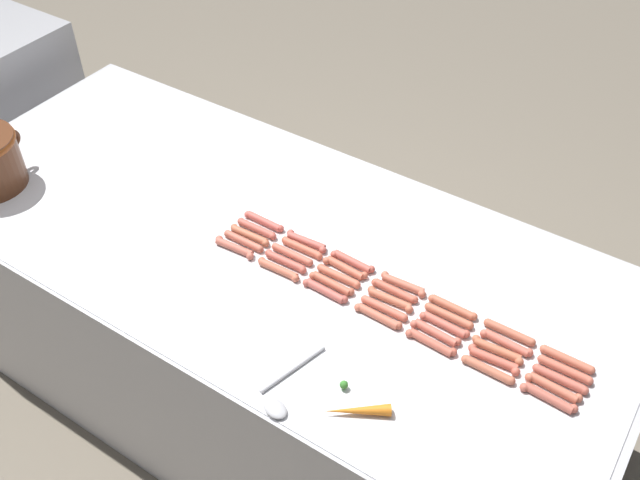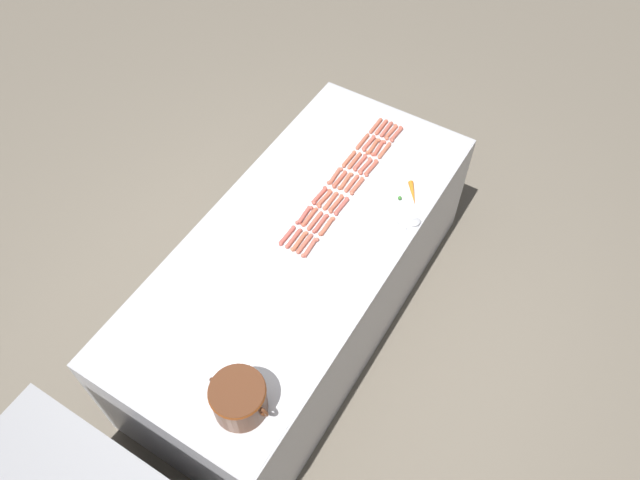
% 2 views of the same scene
% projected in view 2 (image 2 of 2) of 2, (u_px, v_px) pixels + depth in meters
% --- Properties ---
extents(ground_plane, '(20.00, 20.00, 0.00)m').
position_uv_depth(ground_plane, '(302.00, 314.00, 4.03)').
color(ground_plane, '#756B5B').
extents(griddle_counter, '(1.07, 2.42, 0.84)m').
position_uv_depth(griddle_counter, '(301.00, 279.00, 3.69)').
color(griddle_counter, '#BCBCC1').
rests_on(griddle_counter, ground_plane).
extents(hot_dog_0, '(0.03, 0.15, 0.02)m').
position_uv_depth(hot_dog_0, '(396.00, 134.00, 3.82)').
color(hot_dog_0, '#C05E4C').
rests_on(hot_dog_0, griddle_counter).
extents(hot_dog_1, '(0.03, 0.15, 0.02)m').
position_uv_depth(hot_dog_1, '(384.00, 150.00, 3.73)').
color(hot_dog_1, '#C6674B').
rests_on(hot_dog_1, griddle_counter).
extents(hot_dog_2, '(0.03, 0.15, 0.02)m').
position_uv_depth(hot_dog_2, '(371.00, 168.00, 3.65)').
color(hot_dog_2, '#C55D49').
rests_on(hot_dog_2, griddle_counter).
extents(hot_dog_3, '(0.03, 0.15, 0.02)m').
position_uv_depth(hot_dog_3, '(357.00, 186.00, 3.56)').
color(hot_dog_3, '#CB664D').
rests_on(hot_dog_3, griddle_counter).
extents(hot_dog_4, '(0.03, 0.15, 0.02)m').
position_uv_depth(hot_dog_4, '(342.00, 206.00, 3.47)').
color(hot_dog_4, '#C45B4E').
rests_on(hot_dog_4, griddle_counter).
extents(hot_dog_5, '(0.03, 0.15, 0.02)m').
position_uv_depth(hot_dog_5, '(327.00, 226.00, 3.38)').
color(hot_dog_5, '#CD674C').
rests_on(hot_dog_5, griddle_counter).
extents(hot_dog_6, '(0.03, 0.15, 0.02)m').
position_uv_depth(hot_dog_6, '(310.00, 248.00, 3.30)').
color(hot_dog_6, '#C66250').
rests_on(hot_dog_6, griddle_counter).
extents(hot_dog_7, '(0.03, 0.15, 0.02)m').
position_uv_depth(hot_dog_7, '(391.00, 132.00, 3.83)').
color(hot_dog_7, '#C9684E').
rests_on(hot_dog_7, griddle_counter).
extents(hot_dog_8, '(0.03, 0.15, 0.02)m').
position_uv_depth(hot_dog_8, '(379.00, 148.00, 3.74)').
color(hot_dog_8, '#CB5E4B').
rests_on(hot_dog_8, griddle_counter).
extents(hot_dog_9, '(0.03, 0.15, 0.02)m').
position_uv_depth(hot_dog_9, '(365.00, 166.00, 3.66)').
color(hot_dog_9, '#CC6451').
rests_on(hot_dog_9, griddle_counter).
extents(hot_dog_10, '(0.02, 0.15, 0.02)m').
position_uv_depth(hot_dog_10, '(352.00, 183.00, 3.57)').
color(hot_dog_10, '#CD654E').
rests_on(hot_dog_10, griddle_counter).
extents(hot_dog_11, '(0.03, 0.15, 0.02)m').
position_uv_depth(hot_dog_11, '(336.00, 204.00, 3.48)').
color(hot_dog_11, '#C36148').
rests_on(hot_dog_11, griddle_counter).
extents(hot_dog_12, '(0.03, 0.15, 0.02)m').
position_uv_depth(hot_dog_12, '(321.00, 223.00, 3.40)').
color(hot_dog_12, '#BF5A4B').
rests_on(hot_dog_12, griddle_counter).
extents(hot_dog_13, '(0.02, 0.15, 0.02)m').
position_uv_depth(hot_dog_13, '(305.00, 244.00, 3.31)').
color(hot_dog_13, '#C3644F').
rests_on(hot_dog_13, griddle_counter).
extents(hot_dog_14, '(0.02, 0.15, 0.02)m').
position_uv_depth(hot_dog_14, '(386.00, 129.00, 3.84)').
color(hot_dog_14, '#C45F4D').
rests_on(hot_dog_14, griddle_counter).
extents(hot_dog_15, '(0.03, 0.15, 0.02)m').
position_uv_depth(hot_dog_15, '(373.00, 146.00, 3.75)').
color(hot_dog_15, '#C26748').
rests_on(hot_dog_15, griddle_counter).
extents(hot_dog_16, '(0.03, 0.15, 0.02)m').
position_uv_depth(hot_dog_16, '(360.00, 163.00, 3.67)').
color(hot_dog_16, '#C85F4E').
rests_on(hot_dog_16, griddle_counter).
extents(hot_dog_17, '(0.03, 0.15, 0.02)m').
position_uv_depth(hot_dog_17, '(345.00, 181.00, 3.58)').
color(hot_dog_17, '#C5684B').
rests_on(hot_dog_17, griddle_counter).
extents(hot_dog_18, '(0.03, 0.15, 0.02)m').
position_uv_depth(hot_dog_18, '(330.00, 201.00, 3.49)').
color(hot_dog_18, '#CD664C').
rests_on(hot_dog_18, griddle_counter).
extents(hot_dog_19, '(0.02, 0.15, 0.02)m').
position_uv_depth(hot_dog_19, '(315.00, 221.00, 3.41)').
color(hot_dog_19, '#CE634E').
rests_on(hot_dog_19, griddle_counter).
extents(hot_dog_20, '(0.03, 0.15, 0.02)m').
position_uv_depth(hot_dog_20, '(299.00, 241.00, 3.32)').
color(hot_dog_20, '#BF6648').
rests_on(hot_dog_20, griddle_counter).
extents(hot_dog_21, '(0.02, 0.15, 0.02)m').
position_uv_depth(hot_dog_21, '(381.00, 127.00, 3.85)').
color(hot_dog_21, '#CA624C').
rests_on(hot_dog_21, griddle_counter).
extents(hot_dog_22, '(0.03, 0.15, 0.02)m').
position_uv_depth(hot_dog_22, '(369.00, 143.00, 3.77)').
color(hot_dog_22, '#CD6350').
rests_on(hot_dog_22, griddle_counter).
extents(hot_dog_23, '(0.02, 0.15, 0.02)m').
position_uv_depth(hot_dog_23, '(355.00, 161.00, 3.68)').
color(hot_dog_23, '#C4654A').
rests_on(hot_dog_23, griddle_counter).
extents(hot_dog_24, '(0.03, 0.15, 0.02)m').
position_uv_depth(hot_dog_24, '(340.00, 179.00, 3.59)').
color(hot_dog_24, '#C55D47').
rests_on(hot_dog_24, griddle_counter).
extents(hot_dog_25, '(0.03, 0.15, 0.02)m').
position_uv_depth(hot_dog_25, '(324.00, 198.00, 3.50)').
color(hot_dog_25, '#C66249').
rests_on(hot_dog_25, griddle_counter).
extents(hot_dog_26, '(0.03, 0.15, 0.02)m').
position_uv_depth(hot_dog_26, '(310.00, 217.00, 3.42)').
color(hot_dog_26, '#CA6249').
rests_on(hot_dog_26, griddle_counter).
extents(hot_dog_27, '(0.03, 0.15, 0.02)m').
position_uv_depth(hot_dog_27, '(294.00, 238.00, 3.34)').
color(hot_dog_27, '#C0594A').
rests_on(hot_dog_27, griddle_counter).
extents(hot_dog_28, '(0.02, 0.15, 0.02)m').
position_uv_depth(hot_dog_28, '(376.00, 126.00, 3.86)').
color(hot_dog_28, '#C9674D').
rests_on(hot_dog_28, griddle_counter).
extents(hot_dog_29, '(0.02, 0.15, 0.02)m').
position_uv_depth(hot_dog_29, '(362.00, 141.00, 3.78)').
color(hot_dog_29, '#C0654B').
rests_on(hot_dog_29, griddle_counter).
extents(hot_dog_30, '(0.03, 0.15, 0.02)m').
position_uv_depth(hot_dog_30, '(349.00, 159.00, 3.69)').
color(hot_dog_30, '#C8664A').
rests_on(hot_dog_30, griddle_counter).
extents(hot_dog_31, '(0.03, 0.15, 0.02)m').
position_uv_depth(hot_dog_31, '(335.00, 176.00, 3.61)').
color(hot_dog_31, '#C6674F').
rests_on(hot_dog_31, griddle_counter).
extents(hot_dog_32, '(0.03, 0.15, 0.02)m').
position_uv_depth(hot_dog_32, '(319.00, 195.00, 3.52)').
color(hot_dog_32, '#C4594B').
rests_on(hot_dog_32, griddle_counter).
extents(hot_dog_33, '(0.03, 0.15, 0.02)m').
position_uv_depth(hot_dog_33, '(304.00, 215.00, 3.43)').
color(hot_dog_33, '#C35A4F').
rests_on(hot_dog_33, griddle_counter).
extents(hot_dog_34, '(0.03, 0.15, 0.02)m').
position_uv_depth(hot_dog_34, '(287.00, 235.00, 3.35)').
color(hot_dog_34, '#CA594D').
rests_on(hot_dog_34, griddle_counter).
extents(bean_pot, '(0.32, 0.26, 0.19)m').
position_uv_depth(bean_pot, '(239.00, 398.00, 2.70)').
color(bean_pot, '#562D19').
rests_on(bean_pot, griddle_counter).
extents(serving_spoon, '(0.27, 0.11, 0.02)m').
position_uv_depth(serving_spoon, '(407.00, 221.00, 3.41)').
color(serving_spoon, '#B7B7BC').
rests_on(serving_spoon, griddle_counter).
extents(carrot, '(0.12, 0.16, 0.03)m').
position_uv_depth(carrot, '(412.00, 194.00, 3.52)').
color(carrot, orange).
rests_on(carrot, griddle_counter).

